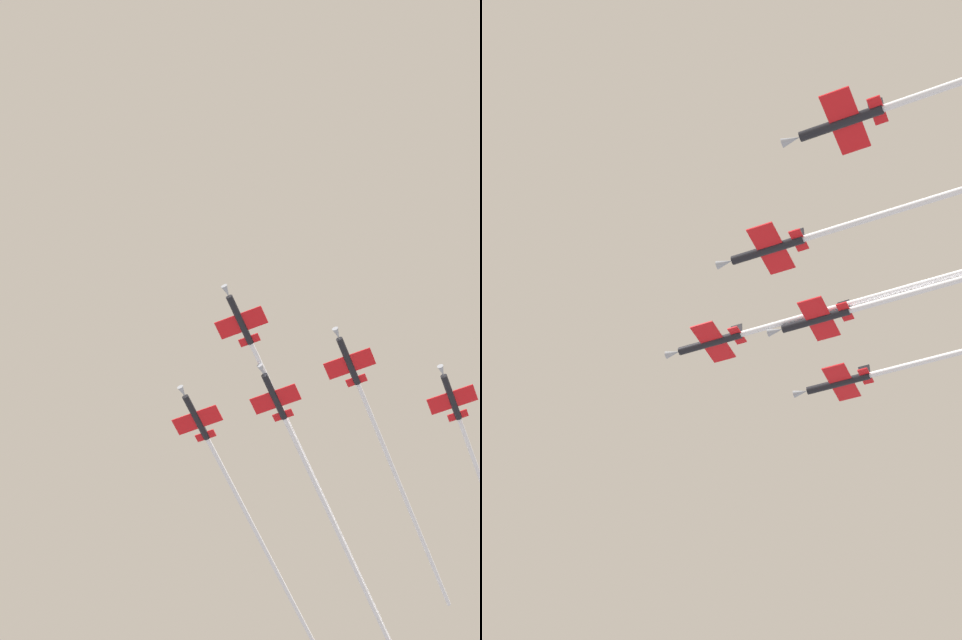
% 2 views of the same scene
% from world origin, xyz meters
% --- Properties ---
extents(jet_lead, '(48.17, 74.13, 2.48)m').
position_xyz_m(jet_lead, '(-0.06, -27.74, 136.01)').
color(jet_lead, black).
extents(jet_port_inner, '(37.46, 57.49, 2.48)m').
position_xyz_m(jet_port_inner, '(-14.76, -24.36, 135.54)').
color(jet_port_inner, black).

